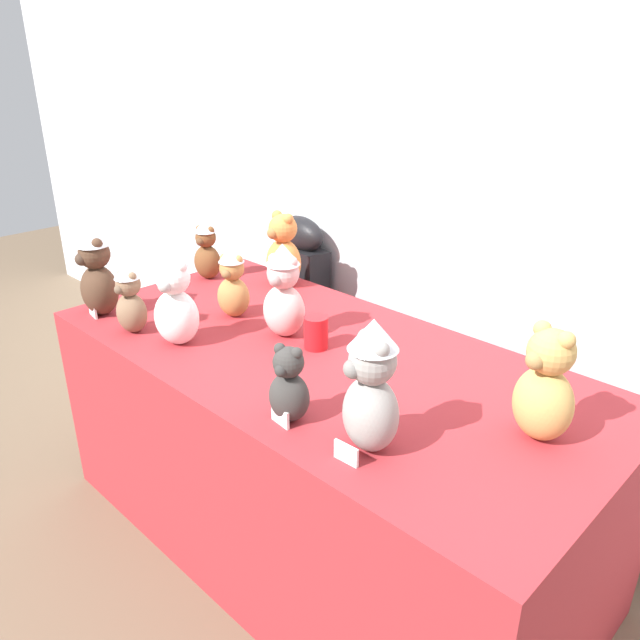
# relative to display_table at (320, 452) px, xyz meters

# --- Properties ---
(ground_plane) EXTENTS (10.00, 10.00, 0.00)m
(ground_plane) POSITION_rel_display_table_xyz_m (0.00, -0.25, -0.38)
(ground_plane) COLOR brown
(wall_back) EXTENTS (7.00, 0.08, 2.60)m
(wall_back) POSITION_rel_display_table_xyz_m (0.00, 0.71, 0.92)
(wall_back) COLOR silver
(wall_back) RESTS_ON ground_plane
(display_table) EXTENTS (1.90, 0.91, 0.76)m
(display_table) POSITION_rel_display_table_xyz_m (0.00, 0.00, 0.00)
(display_table) COLOR maroon
(display_table) RESTS_ON ground_plane
(instrument_case) EXTENTS (0.29, 0.16, 0.99)m
(instrument_case) POSITION_rel_display_table_xyz_m (-0.69, 0.59, 0.12)
(instrument_case) COLOR black
(instrument_case) RESTS_ON ground_plane
(teddy_bear_ash) EXTENTS (0.20, 0.18, 0.35)m
(teddy_bear_ash) POSITION_rel_display_table_xyz_m (0.45, -0.28, 0.55)
(teddy_bear_ash) COLOR gray
(teddy_bear_ash) RESTS_ON display_table
(teddy_bear_mocha) EXTENTS (0.13, 0.11, 0.25)m
(teddy_bear_mocha) POSITION_rel_display_table_xyz_m (-0.59, -0.33, 0.50)
(teddy_bear_mocha) COLOR #7F6047
(teddy_bear_mocha) RESTS_ON display_table
(teddy_bear_snow) EXTENTS (0.19, 0.18, 0.30)m
(teddy_bear_snow) POSITION_rel_display_table_xyz_m (-0.40, -0.27, 0.52)
(teddy_bear_snow) COLOR white
(teddy_bear_snow) RESTS_ON display_table
(teddy_bear_blush) EXTENTS (0.18, 0.16, 0.33)m
(teddy_bear_blush) POSITION_rel_display_table_xyz_m (-0.19, 0.02, 0.54)
(teddy_bear_blush) COLOR beige
(teddy_bear_blush) RESTS_ON display_table
(teddy_bear_charcoal) EXTENTS (0.13, 0.12, 0.22)m
(teddy_bear_charcoal) POSITION_rel_display_table_xyz_m (0.21, -0.33, 0.48)
(teddy_bear_charcoal) COLOR #383533
(teddy_bear_charcoal) RESTS_ON display_table
(teddy_bear_caramel) EXTENTS (0.15, 0.14, 0.27)m
(teddy_bear_caramel) POSITION_rel_display_table_xyz_m (-0.44, 0.00, 0.51)
(teddy_bear_caramel) COLOR #B27A42
(teddy_bear_caramel) RESTS_ON display_table
(teddy_bear_chestnut) EXTENTS (0.14, 0.13, 0.26)m
(teddy_bear_chestnut) POSITION_rel_display_table_xyz_m (-0.85, 0.18, 0.51)
(teddy_bear_chestnut) COLOR brown
(teddy_bear_chestnut) RESTS_ON display_table
(teddy_bear_ginger) EXTENTS (0.17, 0.15, 0.31)m
(teddy_bear_ginger) POSITION_rel_display_table_xyz_m (-0.56, 0.35, 0.52)
(teddy_bear_ginger) COLOR #D17F3D
(teddy_bear_ginger) RESTS_ON display_table
(teddy_bear_honey) EXTENTS (0.19, 0.17, 0.31)m
(teddy_bear_honey) POSITION_rel_display_table_xyz_m (0.72, 0.05, 0.52)
(teddy_bear_honey) COLOR tan
(teddy_bear_honey) RESTS_ON display_table
(teddy_bear_cocoa) EXTENTS (0.16, 0.14, 0.34)m
(teddy_bear_cocoa) POSITION_rel_display_table_xyz_m (-0.81, -0.33, 0.54)
(teddy_bear_cocoa) COLOR #4C3323
(teddy_bear_cocoa) RESTS_ON display_table
(party_cup_red) EXTENTS (0.08, 0.08, 0.11)m
(party_cup_red) POSITION_rel_display_table_xyz_m (-0.04, 0.02, 0.44)
(party_cup_red) COLOR red
(party_cup_red) RESTS_ON display_table
(name_card_front_left) EXTENTS (0.07, 0.02, 0.05)m
(name_card_front_left) POSITION_rel_display_table_xyz_m (-0.81, -0.37, 0.41)
(name_card_front_left) COLOR white
(name_card_front_left) RESTS_ON display_table
(name_card_front_middle) EXTENTS (0.07, 0.02, 0.05)m
(name_card_front_middle) POSITION_rel_display_table_xyz_m (0.21, -0.37, 0.41)
(name_card_front_middle) COLOR white
(name_card_front_middle) RESTS_ON display_table
(name_card_front_right) EXTENTS (0.07, 0.01, 0.05)m
(name_card_front_right) POSITION_rel_display_table_xyz_m (0.45, -0.37, 0.41)
(name_card_front_right) COLOR white
(name_card_front_right) RESTS_ON display_table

